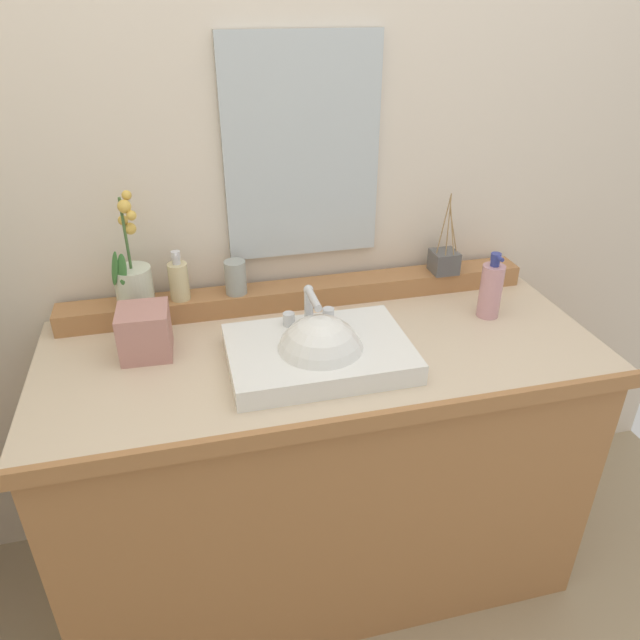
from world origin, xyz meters
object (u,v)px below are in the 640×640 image
(sink_basin, at_px, (320,356))
(reed_diffuser, at_px, (444,261))
(potted_plant, at_px, (133,279))
(lotion_bottle, at_px, (491,290))
(tumbler_cup, at_px, (236,277))
(tissue_box, at_px, (145,332))
(soap_dispenser, at_px, (179,280))

(sink_basin, bearing_deg, reed_diffuser, 34.21)
(potted_plant, xyz_separation_m, lotion_bottle, (1.00, -0.19, -0.06))
(tumbler_cup, bearing_deg, reed_diffuser, -0.60)
(potted_plant, xyz_separation_m, tumbler_cup, (0.28, 0.01, -0.03))
(sink_basin, distance_m, tissue_box, 0.46)
(soap_dispenser, bearing_deg, lotion_bottle, -12.99)
(sink_basin, distance_m, soap_dispenser, 0.48)
(lotion_bottle, bearing_deg, potted_plant, 169.06)
(sink_basin, xyz_separation_m, lotion_bottle, (0.55, 0.14, 0.06))
(soap_dispenser, relative_size, lotion_bottle, 0.74)
(potted_plant, xyz_separation_m, soap_dispenser, (0.12, 0.01, -0.02))
(sink_basin, height_order, soap_dispenser, soap_dispenser)
(soap_dispenser, distance_m, lotion_bottle, 0.90)
(sink_basin, relative_size, soap_dispenser, 3.15)
(sink_basin, xyz_separation_m, reed_diffuser, (0.49, 0.33, 0.08))
(lotion_bottle, bearing_deg, sink_basin, -166.06)
(sink_basin, distance_m, potted_plant, 0.57)
(soap_dispenser, xyz_separation_m, reed_diffuser, (0.82, -0.01, -0.02))
(sink_basin, relative_size, tumbler_cup, 4.62)
(tissue_box, bearing_deg, tumbler_cup, 34.14)
(reed_diffuser, xyz_separation_m, lotion_bottle, (0.06, -0.19, -0.02))
(potted_plant, relative_size, soap_dispenser, 2.22)
(tumbler_cup, distance_m, reed_diffuser, 0.66)
(sink_basin, relative_size, tissue_box, 3.52)
(sink_basin, height_order, tissue_box, sink_basin)
(soap_dispenser, height_order, reed_diffuser, reed_diffuser)
(sink_basin, xyz_separation_m, potted_plant, (-0.45, 0.33, 0.12))
(tumbler_cup, xyz_separation_m, lotion_bottle, (0.72, -0.20, -0.03))
(potted_plant, height_order, tissue_box, potted_plant)
(soap_dispenser, bearing_deg, sink_basin, -45.58)
(sink_basin, relative_size, reed_diffuser, 1.82)
(soap_dispenser, relative_size, tissue_box, 1.12)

